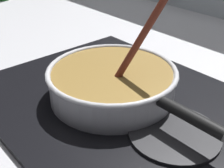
# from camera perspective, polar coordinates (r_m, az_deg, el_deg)

# --- Properties ---
(ground) EXTENTS (2.40, 1.60, 0.04)m
(ground) POSITION_cam_1_polar(r_m,az_deg,el_deg) (0.69, -9.26, -4.03)
(ground) COLOR #B7B7BC
(hob_plate) EXTENTS (0.56, 0.48, 0.01)m
(hob_plate) POSITION_cam_1_polar(r_m,az_deg,el_deg) (0.66, -0.00, -2.80)
(hob_plate) COLOR black
(hob_plate) RESTS_ON ground
(burner_ring) EXTENTS (0.18, 0.18, 0.01)m
(burner_ring) POSITION_cam_1_polar(r_m,az_deg,el_deg) (0.65, -0.00, -2.06)
(burner_ring) COLOR #592D0C
(burner_ring) RESTS_ON hob_plate
(spare_burner) EXTENTS (0.17, 0.17, 0.01)m
(spare_burner) POSITION_cam_1_polar(r_m,az_deg,el_deg) (0.56, 11.66, -9.03)
(spare_burner) COLOR #262628
(spare_burner) RESTS_ON hob_plate
(cooking_pan) EXTENTS (0.40, 0.27, 0.25)m
(cooking_pan) POSITION_cam_1_polar(r_m,az_deg,el_deg) (0.64, 0.10, 0.36)
(cooking_pan) COLOR silver
(cooking_pan) RESTS_ON hob_plate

